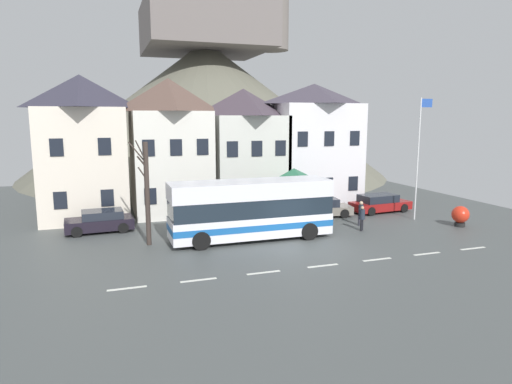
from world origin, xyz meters
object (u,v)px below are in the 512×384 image
Objects in this scene: townhouse_02 at (244,149)px; pedestrian_01 at (362,216)px; parked_car_00 at (322,207)px; pedestrian_02 at (361,212)px; flagpole at (419,151)px; townhouse_03 at (313,145)px; bare_tree_00 at (147,192)px; public_bench at (257,211)px; parked_car_01 at (100,221)px; hilltop_castle at (207,106)px; bus_shelter at (294,178)px; parked_car_02 at (379,203)px; townhouse_00 at (83,147)px; pedestrian_00 at (302,213)px; transit_bus at (251,210)px; harbour_buoy at (460,215)px; townhouse_01 at (170,147)px.

pedestrian_01 is (4.68, -9.76, -3.65)m from townhouse_02.
pedestrian_02 reaches higher than parked_car_00.
townhouse_03 is at bearing 118.71° from flagpole.
bare_tree_00 is (-8.21, -8.72, -1.60)m from townhouse_02.
pedestrian_01 is 1.07× the size of public_bench.
parked_car_00 is at bearing 175.07° from parked_car_01.
townhouse_02 is 12.85m from flagpole.
hilltop_castle is 27.85m from bus_shelter.
townhouse_03 reaches higher than flagpole.
parked_car_00 is (2.55, 0.85, -2.36)m from bus_shelter.
parked_car_02 is at bearing 107.37° from flagpole.
townhouse_02 is (11.66, -0.17, -0.36)m from townhouse_00.
flagpole is (4.19, -7.65, -0.07)m from townhouse_03.
flagpole is at bearing -77.77° from parked_car_02.
bus_shelter is at bearing 165.61° from flagpole.
parked_car_02 is 3.00× the size of pedestrian_01.
townhouse_02 is 12.41m from parked_car_01.
pedestrian_00 is at bearing 177.33° from flagpole.
pedestrian_02 is 5.96m from flagpole.
parked_car_00 is at bearing 96.07° from pedestrian_01.
townhouse_00 is at bearing 154.90° from bus_shelter.
transit_bus is 5.85m from public_bench.
parked_car_02 is (19.73, -0.42, -0.01)m from parked_car_01.
townhouse_03 is at bearing -168.81° from parked_car_01.
pedestrian_00 is at bearing 168.29° from pedestrian_02.
townhouse_03 reaches higher than bus_shelter.
harbour_buoy is at bearing -72.58° from parked_car_02.
townhouse_03 is at bearing 119.68° from parked_car_02.
townhouse_02 is at bearing 121.79° from pedestrian_02.
pedestrian_02 is (3.48, -29.85, -7.43)m from hilltop_castle.
flagpole is 4.98m from harbour_buoy.
townhouse_02 is 10.74m from pedestrian_02.
pedestrian_02 is at bearing 0.56° from bare_tree_00.
bus_shelter is 2.69m from pedestrian_00.
bus_shelter is at bearing 39.49° from transit_bus.
parked_car_00 reaches higher than public_bench.
townhouse_03 is 6.62× the size of public_bench.
harbour_buoy is at bearing -73.57° from hilltop_castle.
bare_tree_00 is (-2.49, -8.44, -1.90)m from townhouse_01.
public_bench is at bearing -148.98° from townhouse_03.
pedestrian_00 is 0.28× the size of bare_tree_00.
townhouse_02 reaches higher than bus_shelter.
hilltop_castle is 34.31m from harbour_buoy.
townhouse_01 is at bearing -141.37° from parked_car_01.
pedestrian_02 is (-0.39, -8.05, -3.87)m from townhouse_03.
flagpole is (0.92, -2.95, 4.07)m from parked_car_02.
pedestrian_02 is (7.80, 0.86, -0.79)m from transit_bus.
parked_car_01 is at bearing 166.76° from pedestrian_02.
bare_tree_00 is (-7.89, -4.56, 2.50)m from public_bench.
transit_bus is 6.01× the size of pedestrian_01.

